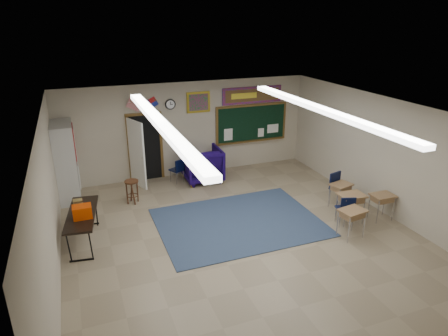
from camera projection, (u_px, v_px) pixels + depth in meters
name	position (u px, v px, depth m)	size (l,w,h in m)	color
floor	(244.00, 239.00, 9.31)	(9.00, 9.00, 0.00)	gray
back_wall	(188.00, 129.00, 12.70)	(8.00, 0.04, 3.00)	#A79C87
front_wall	(395.00, 313.00, 4.85)	(8.00, 0.04, 3.00)	#A79C87
left_wall	(49.00, 210.00, 7.43)	(0.04, 9.00, 3.00)	#A79C87
right_wall	(390.00, 158.00, 10.11)	(0.04, 9.00, 3.00)	#A79C87
ceiling	(247.00, 113.00, 8.23)	(8.00, 9.00, 0.04)	silver
area_rug	(239.00, 222.00, 10.07)	(4.00, 3.00, 0.02)	#2E3D57
fluorescent_strips	(247.00, 116.00, 8.26)	(3.86, 6.00, 0.10)	white
doorway	(143.00, 149.00, 12.22)	(1.10, 0.89, 2.16)	black
chalkboard	(252.00, 124.00, 13.41)	(2.55, 0.14, 1.30)	brown
bulletin_board	(252.00, 95.00, 13.06)	(2.10, 0.05, 0.55)	red
framed_art_print	(198.00, 102.00, 12.48)	(0.75, 0.05, 0.65)	#A98F20
wall_clock	(170.00, 104.00, 12.18)	(0.32, 0.05, 0.32)	black
wall_flags	(142.00, 102.00, 11.82)	(1.16, 0.06, 0.70)	red
storage_cabinet	(66.00, 162.00, 11.03)	(0.59, 1.25, 2.20)	#BCBBB6
wingback_armchair	(202.00, 164.00, 12.48)	(1.13, 1.17, 1.06)	#110539
student_chair_reading	(177.00, 170.00, 12.40)	(0.39, 0.39, 0.77)	black
student_chair_desk_a	(345.00, 210.00, 9.84)	(0.40, 0.40, 0.81)	black
student_chair_desk_b	(340.00, 190.00, 10.85)	(0.45, 0.45, 0.90)	black
student_desk_front_left	(350.00, 207.00, 9.95)	(0.66, 0.52, 0.76)	#966A45
student_desk_front_right	(340.00, 194.00, 10.77)	(0.65, 0.55, 0.67)	#966A45
student_desk_back_left	(351.00, 222.00, 9.28)	(0.65, 0.53, 0.71)	#966A45
student_desk_back_right	(381.00, 205.00, 10.11)	(0.58, 0.44, 0.68)	#966A45
folding_table	(84.00, 226.00, 9.07)	(0.86, 1.87, 1.03)	black
wooden_stool	(132.00, 191.00, 11.01)	(0.38, 0.38, 0.66)	#4B2916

